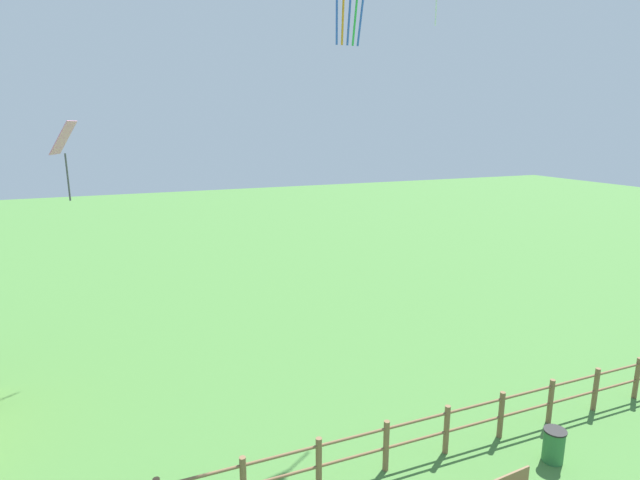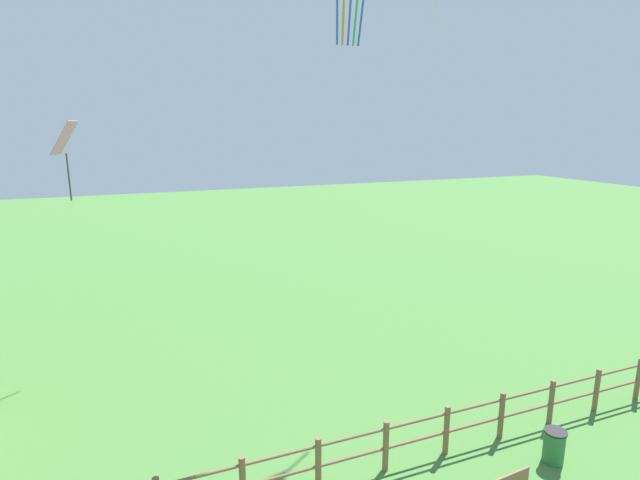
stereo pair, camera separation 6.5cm
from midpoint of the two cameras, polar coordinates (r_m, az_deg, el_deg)
wooden_fence at (r=12.27m, az=3.68°, el=-23.00°), size 22.14×0.14×1.28m
trash_bin at (r=14.10m, az=25.02°, el=-20.49°), size 0.53×0.53×0.83m
kite_pink_diamond at (r=15.77m, az=-27.32°, el=9.69°), size 0.77×0.90×2.22m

